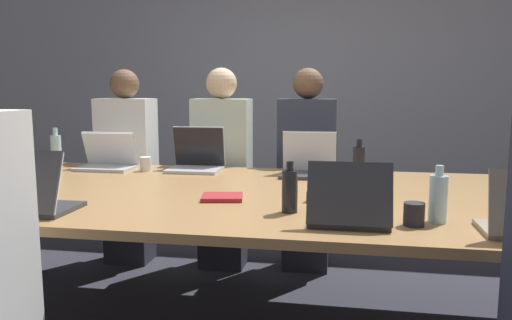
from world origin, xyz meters
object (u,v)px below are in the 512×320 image
object	(u,v)px
bottle_far_center	(359,164)
stapler	(316,194)
laptop_far_left	(108,158)
bottle_near_midright	(290,190)
bottle_far_left	(56,152)
person_far_left	(128,170)
person_far_midleft	(222,172)
laptop_far_center	(309,163)
cup_far_left	(146,164)
bottle_near_right	(438,198)
person_far_center	(307,173)
laptop_near_midright	(349,207)
laptop_far_midleft	(197,158)
laptop_near_left	(30,195)
cup_near_midright	(414,214)

from	to	relation	value
bottle_far_center	stapler	xyz separation A→B (m)	(-0.21, -0.49, -0.08)
laptop_far_left	stapler	xyz separation A→B (m)	(1.39, -0.69, -0.05)
bottle_near_midright	bottle_far_left	size ratio (longest dim) A/B	0.80
person_far_left	person_far_midleft	bearing A→B (deg)	1.11
laptop_far_center	cup_far_left	bearing A→B (deg)	-178.96
laptop_far_center	bottle_near_midright	size ratio (longest dim) A/B	1.52
cup_far_left	bottle_near_midright	bearing A→B (deg)	-41.77
laptop_far_left	bottle_near_right	xyz separation A→B (m)	(1.89, -1.01, 0.03)
person_far_center	laptop_near_midright	world-z (taller)	person_far_center
laptop_far_left	laptop_far_midleft	bearing A→B (deg)	5.28
laptop_far_center	person_far_center	distance (m)	0.52
laptop_near_left	laptop_far_left	bearing A→B (deg)	-79.00
bottle_near_midright	laptop_near_midright	bearing A→B (deg)	-34.16
bottle_near_right	stapler	world-z (taller)	bottle_near_right
person_far_center	person_far_left	distance (m)	1.32
bottle_far_left	person_far_center	bearing A→B (deg)	19.96
cup_near_midright	person_far_left	xyz separation A→B (m)	(-1.84, 1.48, -0.12)
person_far_center	laptop_near_midright	size ratio (longest dim) A/B	4.55
bottle_far_center	person_far_midleft	size ratio (longest dim) A/B	0.17
bottle_far_center	person_far_midleft	bearing A→B (deg)	146.61
person_far_center	cup_far_left	world-z (taller)	person_far_center
cup_far_left	person_far_midleft	distance (m)	0.61
laptop_near_left	person_far_midleft	size ratio (longest dim) A/B	0.23
cup_far_left	bottle_far_left	size ratio (longest dim) A/B	0.33
bottle_far_center	person_far_left	bearing A→B (deg)	159.94
laptop_far_midleft	person_far_center	bearing A→B (deg)	32.13
bottle_far_center	laptop_near_left	size ratio (longest dim) A/B	0.74
person_far_midleft	bottle_far_center	bearing A→B (deg)	-33.39
bottle_far_center	bottle_near_midright	bearing A→B (deg)	-112.02
laptop_near_midright	laptop_near_left	xyz separation A→B (m)	(-1.32, -0.04, 0.01)
bottle_far_center	stapler	distance (m)	0.54
bottle_far_left	bottle_near_right	xyz separation A→B (m)	(2.20, -0.92, -0.02)
person_far_center	laptop_near_left	bearing A→B (deg)	-122.35
cup_far_left	stapler	xyz separation A→B (m)	(1.12, -0.65, -0.02)
bottle_near_midright	stapler	size ratio (longest dim) A/B	1.40
person_far_center	cup_far_left	xyz separation A→B (m)	(-0.99, -0.52, 0.12)
laptop_far_center	bottle_near_midright	world-z (taller)	laptop_far_center
laptop_far_midleft	person_far_left	bearing A→B (deg)	151.34
person_far_midleft	stapler	distance (m)	1.33
laptop_far_center	bottle_near_right	bearing A→B (deg)	-59.97
cup_far_left	laptop_near_midright	bearing A→B (deg)	-40.42
laptop_far_left	laptop_far_midleft	size ratio (longest dim) A/B	1.08
laptop_near_midright	stapler	bearing A→B (deg)	-70.72
cup_far_left	cup_near_midright	bearing A→B (deg)	-34.51
person_far_left	cup_far_left	xyz separation A→B (m)	(0.33, -0.44, 0.12)
cup_far_left	bottle_far_left	world-z (taller)	bottle_far_left
laptop_near_midright	cup_near_midright	size ratio (longest dim) A/B	3.51
person_far_left	laptop_far_left	bearing A→B (deg)	-82.67
bottle_near_midright	cup_far_left	size ratio (longest dim) A/B	2.41
bottle_far_left	stapler	bearing A→B (deg)	-19.31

